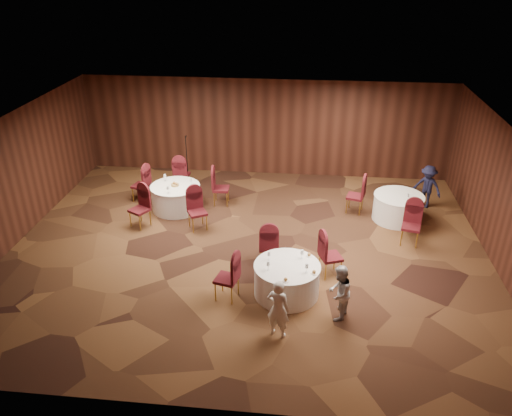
# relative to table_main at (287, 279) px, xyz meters

# --- Properties ---
(ground) EXTENTS (12.00, 12.00, 0.00)m
(ground) POSITION_rel_table_main_xyz_m (-1.08, 1.73, -0.38)
(ground) COLOR black
(ground) RESTS_ON ground
(room_shell) EXTENTS (12.00, 12.00, 12.00)m
(room_shell) POSITION_rel_table_main_xyz_m (-1.08, 1.73, 1.59)
(room_shell) COLOR silver
(room_shell) RESTS_ON ground
(table_main) EXTENTS (1.45, 1.45, 0.74)m
(table_main) POSITION_rel_table_main_xyz_m (0.00, 0.00, 0.00)
(table_main) COLOR white
(table_main) RESTS_ON ground
(table_left) EXTENTS (1.44, 1.44, 0.74)m
(table_left) POSITION_rel_table_main_xyz_m (-3.43, 3.77, 0.00)
(table_left) COLOR white
(table_left) RESTS_ON ground
(table_right) EXTENTS (1.38, 1.38, 0.74)m
(table_right) POSITION_rel_table_main_xyz_m (2.92, 3.79, 0.00)
(table_right) COLOR white
(table_right) RESTS_ON ground
(chairs_main) EXTENTS (2.90, 2.03, 1.00)m
(chairs_main) POSITION_rel_table_main_xyz_m (-0.27, 0.57, 0.12)
(chairs_main) COLOR #3B0B0D
(chairs_main) RESTS_ON ground
(chairs_left) EXTENTS (3.02, 3.10, 1.00)m
(chairs_left) POSITION_rel_table_main_xyz_m (-3.41, 3.78, 0.12)
(chairs_left) COLOR #3B0B0D
(chairs_left) RESTS_ON ground
(chairs_right) EXTENTS (1.93, 2.29, 1.00)m
(chairs_right) POSITION_rel_table_main_xyz_m (2.40, 3.31, 0.12)
(chairs_right) COLOR #3B0B0D
(chairs_right) RESTS_ON ground
(tabletop_main) EXTENTS (1.09, 1.15, 0.22)m
(tabletop_main) POSITION_rel_table_main_xyz_m (0.16, -0.05, 0.46)
(tabletop_main) COLOR silver
(tabletop_main) RESTS_ON table_main
(tabletop_left) EXTENTS (0.90, 0.87, 0.22)m
(tabletop_left) POSITION_rel_table_main_xyz_m (-3.43, 3.76, 0.45)
(tabletop_left) COLOR silver
(tabletop_left) RESTS_ON table_left
(tabletop_right) EXTENTS (0.08, 0.08, 0.22)m
(tabletop_right) POSITION_rel_table_main_xyz_m (3.08, 3.50, 0.52)
(tabletop_right) COLOR silver
(tabletop_right) RESTS_ON table_right
(mic_stand) EXTENTS (0.24, 0.24, 1.68)m
(mic_stand) POSITION_rel_table_main_xyz_m (-3.45, 5.40, 0.12)
(mic_stand) COLOR black
(mic_stand) RESTS_ON ground
(woman_a) EXTENTS (0.54, 0.44, 1.28)m
(woman_a) POSITION_rel_table_main_xyz_m (-0.10, -1.35, 0.26)
(woman_a) COLOR silver
(woman_a) RESTS_ON ground
(woman_b) EXTENTS (0.62, 0.71, 1.23)m
(woman_b) POSITION_rel_table_main_xyz_m (1.09, -0.68, 0.24)
(woman_b) COLOR silver
(woman_b) RESTS_ON ground
(man_c) EXTENTS (0.97, 0.83, 1.30)m
(man_c) POSITION_rel_table_main_xyz_m (3.86, 4.69, 0.27)
(man_c) COLOR black
(man_c) RESTS_ON ground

